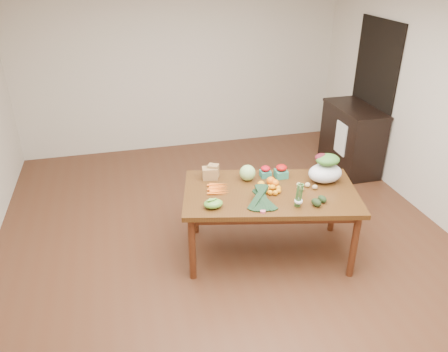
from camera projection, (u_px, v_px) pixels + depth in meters
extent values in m
plane|color=#4E2D1A|center=(231.00, 251.00, 4.71)|extent=(6.00, 6.00, 0.00)
cube|color=beige|center=(181.00, 63.00, 6.67)|extent=(5.00, 0.02, 2.70)
cube|color=#482C10|center=(269.00, 222.00, 4.53)|extent=(1.89, 1.32, 0.75)
cube|color=black|center=(372.00, 97.00, 6.15)|extent=(0.02, 1.00, 2.10)
cube|color=black|center=(352.00, 138.00, 6.30)|extent=(0.52, 1.02, 0.94)
cube|color=white|center=(341.00, 139.00, 6.09)|extent=(0.02, 0.28, 0.45)
sphere|color=#9DD57B|center=(247.00, 173.00, 4.52)|extent=(0.17, 0.17, 0.17)
sphere|color=orange|center=(261.00, 184.00, 4.40)|extent=(0.07, 0.07, 0.07)
sphere|color=orange|center=(271.00, 181.00, 4.45)|extent=(0.09, 0.09, 0.09)
sphere|color=orange|center=(275.00, 183.00, 4.42)|extent=(0.07, 0.07, 0.07)
ellipsoid|color=#609733|center=(213.00, 204.00, 4.06)|extent=(0.18, 0.14, 0.08)
ellipsoid|color=tan|center=(299.00, 188.00, 4.37)|extent=(0.05, 0.04, 0.04)
ellipsoid|color=tan|center=(302.00, 189.00, 4.35)|extent=(0.05, 0.04, 0.04)
ellipsoid|color=#DAC27D|center=(308.00, 185.00, 4.42)|extent=(0.06, 0.05, 0.05)
ellipsoid|color=tan|center=(299.00, 185.00, 4.42)|extent=(0.05, 0.05, 0.05)
ellipsoid|color=tan|center=(315.00, 187.00, 4.37)|extent=(0.06, 0.05, 0.05)
ellipsoid|color=black|center=(316.00, 202.00, 4.08)|extent=(0.10, 0.13, 0.07)
ellipsoid|color=black|center=(322.00, 199.00, 4.14)|extent=(0.09, 0.12, 0.07)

